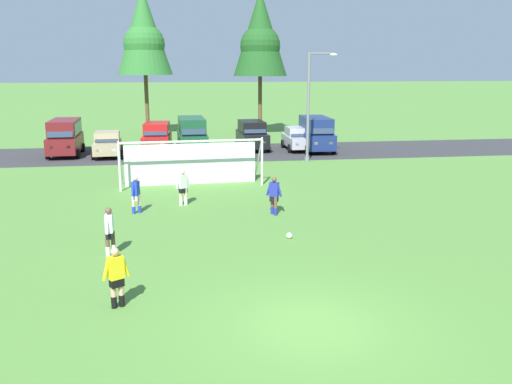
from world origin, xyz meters
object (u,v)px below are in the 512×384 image
(player_winger_left, at_px, (136,195))
(parked_car_slot_left, at_px, (108,144))
(soccer_ball, at_px, (289,236))
(parked_car_slot_center_left, at_px, (157,137))
(street_lamp, at_px, (311,106))
(parked_car_slot_far_left, at_px, (65,136))
(parked_car_slot_right, at_px, (298,138))
(referee, at_px, (116,278))
(parked_car_slot_far_right, at_px, (316,133))
(player_defender_far, at_px, (110,231))
(parked_car_slot_center, at_px, (192,134))
(player_striker_near, at_px, (183,187))
(player_midfield_center, at_px, (274,196))
(parked_car_slot_center_right, at_px, (252,135))
(soccer_goal, at_px, (191,161))

(player_winger_left, height_order, parked_car_slot_left, parked_car_slot_left)
(soccer_ball, relative_size, parked_car_slot_center_left, 0.05)
(parked_car_slot_center_left, height_order, street_lamp, street_lamp)
(parked_car_slot_far_left, xyz_separation_m, parked_car_slot_right, (16.91, 0.09, -0.47))
(parked_car_slot_far_left, bearing_deg, soccer_ball, -60.51)
(referee, xyz_separation_m, parked_car_slot_far_right, (11.86, 25.41, 0.52))
(player_defender_far, height_order, parked_car_slot_center_left, parked_car_slot_center_left)
(parked_car_slot_center, relative_size, parked_car_slot_far_right, 1.00)
(player_striker_near, relative_size, parked_car_slot_center_left, 0.35)
(player_midfield_center, bearing_deg, parked_car_slot_left, 117.91)
(soccer_ball, bearing_deg, player_midfield_center, 89.67)
(parked_car_slot_center_left, bearing_deg, soccer_ball, -75.76)
(parked_car_slot_center_left, relative_size, parked_car_slot_center_right, 1.01)
(referee, xyz_separation_m, parked_car_slot_far_left, (-6.25, 26.02, 0.52))
(soccer_ball, distance_m, parked_car_slot_left, 21.97)
(parked_car_slot_center, bearing_deg, referee, -95.87)
(parked_car_slot_far_left, bearing_deg, street_lamp, -16.60)
(parked_car_slot_center_left, distance_m, parked_car_slot_right, 10.53)
(parked_car_slot_left, bearing_deg, street_lamp, -16.55)
(player_midfield_center, xyz_separation_m, player_defender_far, (-6.30, -4.17, 0.00))
(soccer_goal, height_order, parked_car_slot_left, soccer_goal)
(soccer_goal, height_order, parked_car_slot_center_left, soccer_goal)
(player_winger_left, distance_m, parked_car_slot_center_right, 18.98)
(player_defender_far, xyz_separation_m, parked_car_slot_far_right, (12.51, 21.25, 0.52))
(parked_car_slot_center_left, xyz_separation_m, parked_car_slot_center_right, (7.11, 0.27, 0.00))
(player_striker_near, relative_size, parked_car_slot_center_right, 0.35)
(parked_car_slot_center_right, height_order, parked_car_slot_right, parked_car_slot_center_right)
(referee, bearing_deg, player_winger_left, 91.06)
(parked_car_slot_center_right, relative_size, parked_car_slot_far_right, 0.96)
(player_defender_far, distance_m, player_winger_left, 5.26)
(parked_car_slot_far_left, height_order, parked_car_slot_center_right, parked_car_slot_far_left)
(soccer_ball, distance_m, parked_car_slot_far_right, 21.36)
(soccer_ball, distance_m, soccer_goal, 10.36)
(player_defender_far, bearing_deg, parked_car_slot_center, 81.36)
(player_midfield_center, height_order, player_defender_far, same)
(player_striker_near, height_order, parked_car_slot_far_right, parked_car_slot_far_right)
(soccer_ball, distance_m, player_midfield_center, 3.39)
(referee, bearing_deg, parked_car_slot_center_left, 89.69)
(soccer_goal, bearing_deg, parked_car_slot_center_left, 100.49)
(player_midfield_center, relative_size, parked_car_slot_center_left, 0.35)
(player_striker_near, relative_size, player_winger_left, 1.00)
(parked_car_slot_far_left, xyz_separation_m, parked_car_slot_left, (3.01, -0.91, -0.47))
(soccer_ball, distance_m, player_defender_far, 6.38)
(player_striker_near, bearing_deg, player_midfield_center, -29.76)
(player_defender_far, xyz_separation_m, parked_car_slot_center_left, (0.80, 22.44, 0.29))
(soccer_goal, relative_size, parked_car_slot_far_right, 1.55)
(player_striker_near, relative_size, street_lamp, 0.23)
(parked_car_slot_left, height_order, parked_car_slot_center_left, parked_car_slot_center_left)
(soccer_ball, relative_size, street_lamp, 0.03)
(parked_car_slot_far_left, distance_m, parked_car_slot_center_right, 13.53)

